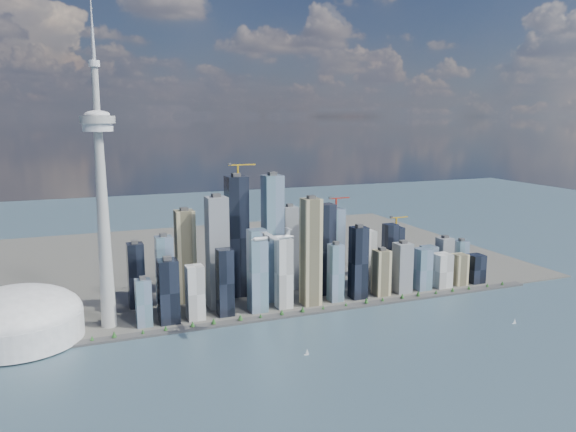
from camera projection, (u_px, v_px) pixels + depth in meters
name	position (u px, v px, depth m)	size (l,w,h in m)	color
ground	(347.00, 374.00, 793.57)	(4000.00, 4000.00, 0.00)	#354F5C
seawall	(284.00, 316.00, 1022.38)	(1100.00, 22.00, 4.00)	#383838
land	(221.00, 259.00, 1434.94)	(1400.00, 900.00, 3.00)	#4C4C47
shoreline_trees	(284.00, 312.00, 1021.20)	(960.53, 7.20, 8.80)	#3F2D1E
skyscraper_cluster	(296.00, 258.00, 1109.21)	(736.00, 142.00, 267.82)	black
needle_tower	(102.00, 192.00, 928.67)	(56.00, 56.00, 550.50)	#A6A5A0
dome_stadium	(18.00, 318.00, 903.42)	(200.00, 200.00, 86.00)	silver
airplane	(272.00, 237.00, 886.94)	(71.58, 63.14, 17.52)	silver
sailboat_west	(307.00, 353.00, 857.57)	(7.65, 3.39, 10.58)	white
sailboat_east	(514.00, 322.00, 987.27)	(7.20, 3.24, 9.97)	white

